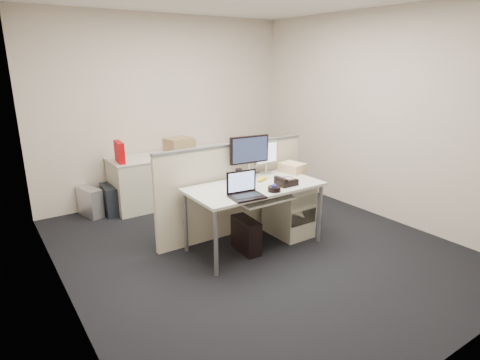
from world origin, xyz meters
TOP-DOWN VIEW (x-y plane):
  - floor at (0.00, 0.00)m, footprint 4.00×4.50m
  - wall_back at (0.00, 2.25)m, footprint 4.00×0.02m
  - wall_front at (0.00, -2.25)m, footprint 4.00×0.02m
  - wall_left at (-2.00, 0.00)m, footprint 0.02×4.50m
  - wall_right at (2.00, 0.00)m, footprint 0.02×4.50m
  - desk at (0.00, 0.00)m, footprint 1.50×0.75m
  - keyboard_tray at (0.00, -0.18)m, footprint 0.62×0.32m
  - drawer_pedestal at (0.55, 0.05)m, footprint 0.40×0.55m
  - cubicle_partition at (0.00, 0.45)m, footprint 2.00×0.06m
  - back_counter at (0.00, 1.93)m, footprint 2.00×0.60m
  - monitor_main at (0.15, 0.32)m, footprint 0.51×0.24m
  - monitor_small at (0.40, 0.32)m, footprint 0.32×0.16m
  - laptop at (-0.30, -0.28)m, footprint 0.36×0.29m
  - trackball at (0.05, -0.28)m, footprint 0.18×0.18m
  - desk_phone at (0.30, -0.18)m, footprint 0.22×0.18m
  - paper_stack at (-0.12, 0.12)m, footprint 0.27×0.30m
  - sticky_pad at (0.18, -0.18)m, footprint 0.09×0.09m
  - travel_mug at (-0.10, 0.16)m, footprint 0.08×0.08m
  - banana at (0.18, 0.10)m, footprint 0.20×0.11m
  - cellphone at (-0.08, 0.05)m, footprint 0.07×0.11m
  - manila_folders at (0.72, 0.20)m, footprint 0.28×0.33m
  - keyboard at (-0.05, -0.14)m, footprint 0.48×0.20m
  - pc_tower_desk at (-0.15, -0.05)m, footprint 0.19×0.42m
  - pc_tower_spare_dark at (-1.05, 1.95)m, footprint 0.20×0.44m
  - pc_tower_spare_silver at (-1.30, 2.03)m, footprint 0.27×0.45m
  - cardboard_box_left at (-0.05, 1.81)m, footprint 0.40×0.33m
  - cardboard_box_right at (0.00, 1.81)m, footprint 0.37×0.30m
  - red_binder at (-0.90, 1.83)m, footprint 0.11×0.33m

SIDE VIEW (x-z plane):
  - floor at x=0.00m, z-range -0.01..0.00m
  - pc_tower_desk at x=-0.15m, z-range 0.00..0.38m
  - pc_tower_spare_silver at x=-1.30m, z-range 0.00..0.39m
  - pc_tower_spare_dark at x=-1.05m, z-range 0.00..0.40m
  - drawer_pedestal at x=0.55m, z-range 0.00..0.65m
  - back_counter at x=0.00m, z-range 0.00..0.72m
  - cubicle_partition at x=0.00m, z-range 0.00..1.10m
  - keyboard_tray at x=0.00m, z-range 0.61..0.63m
  - keyboard at x=-0.05m, z-range 0.63..0.66m
  - desk at x=0.00m, z-range 0.30..1.03m
  - paper_stack at x=-0.12m, z-range 0.73..0.74m
  - sticky_pad at x=0.18m, z-range 0.73..0.74m
  - cellphone at x=-0.08m, z-range 0.73..0.74m
  - banana at x=0.18m, z-range 0.73..0.77m
  - trackball at x=0.05m, z-range 0.73..0.78m
  - desk_phone at x=0.30m, z-range 0.73..0.80m
  - manila_folders at x=0.72m, z-range 0.73..0.84m
  - travel_mug at x=-0.10m, z-range 0.73..0.89m
  - cardboard_box_right at x=0.00m, z-range 0.72..0.96m
  - cardboard_box_left at x=-0.05m, z-range 0.72..0.99m
  - laptop at x=-0.30m, z-range 0.73..0.98m
  - red_binder at x=-0.90m, z-range 0.72..1.02m
  - monitor_small at x=0.40m, z-range 0.73..1.12m
  - monitor_main at x=0.15m, z-range 0.73..1.22m
  - wall_back at x=0.00m, z-range 0.00..2.70m
  - wall_front at x=0.00m, z-range 0.00..2.70m
  - wall_left at x=-2.00m, z-range 0.00..2.70m
  - wall_right at x=2.00m, z-range 0.00..2.70m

